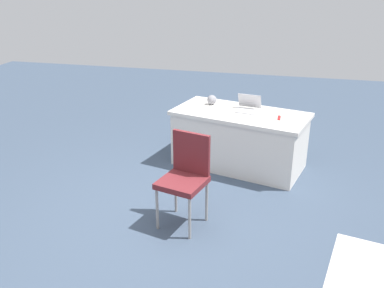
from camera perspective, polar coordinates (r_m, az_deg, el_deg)
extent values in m
plane|color=#3D4C60|center=(4.61, -2.38, -10.26)|extent=(14.40, 14.40, 0.00)
cube|color=silver|center=(5.58, 6.65, 4.09)|extent=(1.91, 1.24, 0.05)
cube|color=silver|center=(5.71, 6.48, 0.41)|extent=(1.83, 1.19, 0.72)
cylinder|color=#9E9993|center=(4.18, -0.33, -10.15)|extent=(0.03, 0.03, 0.47)
cylinder|color=#9E9993|center=(4.35, -4.79, -8.84)|extent=(0.03, 0.03, 0.47)
cylinder|color=#9E9993|center=(4.47, 2.02, -7.83)|extent=(0.03, 0.03, 0.47)
cylinder|color=#9E9993|center=(4.63, -2.23, -6.71)|extent=(0.03, 0.03, 0.47)
cube|color=maroon|center=(4.27, -1.37, -5.30)|extent=(0.53, 0.53, 0.06)
cube|color=maroon|center=(4.32, -0.09, -1.22)|extent=(0.42, 0.14, 0.45)
cube|color=silver|center=(5.60, 7.44, 4.49)|extent=(0.35, 0.27, 0.02)
cube|color=#B7B7BC|center=(5.70, 7.90, 5.87)|extent=(0.32, 0.13, 0.19)
sphere|color=gray|center=(5.85, 2.73, 6.05)|extent=(0.13, 0.13, 0.13)
cube|color=red|center=(5.41, 11.83, 3.52)|extent=(0.04, 0.18, 0.01)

